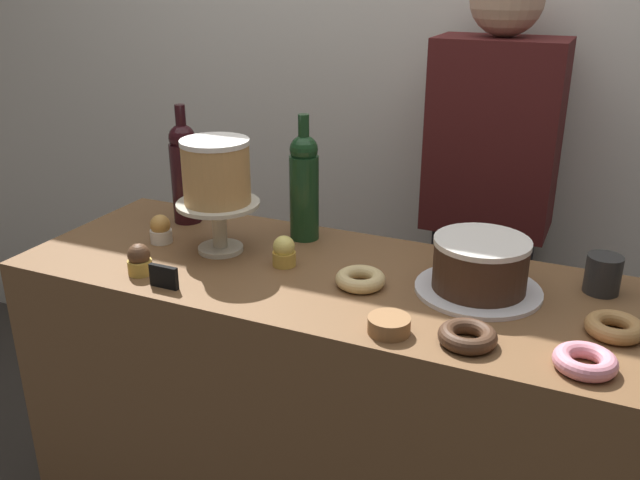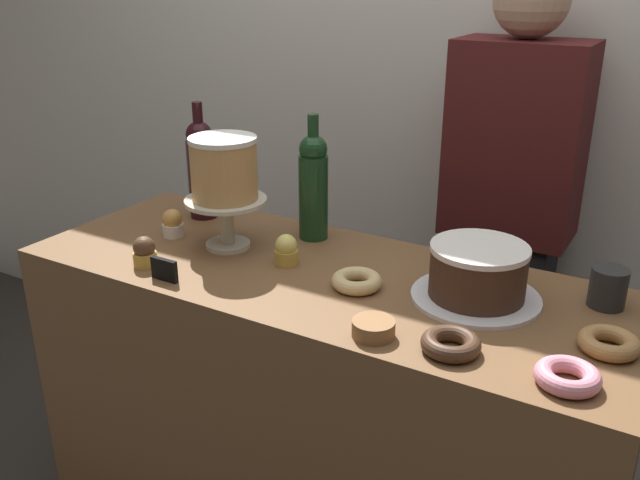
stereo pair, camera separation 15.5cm
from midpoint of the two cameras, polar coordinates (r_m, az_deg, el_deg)
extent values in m
cube|color=silver|center=(2.24, 7.16, 14.66)|extent=(6.00, 0.05, 2.60)
cube|color=brown|center=(1.82, -2.53, -15.96)|extent=(1.45, 0.54, 0.92)
cylinder|color=beige|center=(1.73, -10.89, -0.75)|extent=(0.11, 0.11, 0.01)
cylinder|color=beige|center=(1.70, -11.03, 1.09)|extent=(0.04, 0.04, 0.11)
cylinder|color=beige|center=(1.69, -11.17, 2.95)|extent=(0.20, 0.20, 0.01)
cylinder|color=tan|center=(1.66, -11.36, 5.43)|extent=(0.16, 0.16, 0.14)
cylinder|color=white|center=(1.64, -11.56, 8.01)|extent=(0.17, 0.17, 0.01)
cylinder|color=white|center=(1.51, 10.27, -4.19)|extent=(0.28, 0.28, 0.01)
cylinder|color=#3D2619|center=(1.49, 10.41, -2.26)|extent=(0.20, 0.20, 0.10)
cylinder|color=white|center=(1.46, 10.56, -0.23)|extent=(0.21, 0.21, 0.01)
cylinder|color=#193D1E|center=(1.75, -3.88, 3.51)|extent=(0.08, 0.08, 0.22)
sphere|color=#193D1E|center=(1.71, -3.99, 7.55)|extent=(0.07, 0.07, 0.07)
cylinder|color=#193D1E|center=(1.70, -4.03, 9.21)|extent=(0.03, 0.03, 0.08)
cylinder|color=black|center=(1.91, -13.52, 4.62)|extent=(0.08, 0.08, 0.22)
sphere|color=black|center=(1.88, -13.86, 8.31)|extent=(0.07, 0.07, 0.07)
cylinder|color=black|center=(1.87, -14.00, 9.82)|extent=(0.03, 0.03, 0.08)
cylinder|color=white|center=(1.81, -15.61, 0.27)|extent=(0.06, 0.06, 0.03)
sphere|color=#CC9347|center=(1.80, -15.71, 1.19)|extent=(0.05, 0.05, 0.05)
cylinder|color=gold|center=(1.64, -17.51, -2.23)|extent=(0.06, 0.06, 0.03)
sphere|color=brown|center=(1.63, -17.63, -1.23)|extent=(0.05, 0.05, 0.05)
cylinder|color=gold|center=(1.62, -5.71, -1.57)|extent=(0.06, 0.06, 0.03)
sphere|color=#EFDB6B|center=(1.61, -5.75, -0.55)|extent=(0.05, 0.05, 0.05)
torus|color=pink|center=(1.27, 18.11, -9.74)|extent=(0.11, 0.11, 0.03)
torus|color=#E0C17F|center=(1.51, 0.47, -3.38)|extent=(0.11, 0.11, 0.03)
torus|color=#472D1E|center=(1.30, 8.93, -8.06)|extent=(0.11, 0.11, 0.03)
torus|color=#B27F47|center=(1.40, 20.62, -6.94)|extent=(0.11, 0.11, 0.03)
cylinder|color=olive|center=(1.33, 2.45, -7.64)|extent=(0.08, 0.08, 0.01)
cylinder|color=olive|center=(1.32, 2.46, -7.22)|extent=(0.08, 0.08, 0.01)
cylinder|color=olive|center=(1.32, 2.47, -6.81)|extent=(0.08, 0.08, 0.01)
cube|color=black|center=(1.55, -15.79, -3.05)|extent=(0.07, 0.01, 0.05)
cylinder|color=#282828|center=(1.56, 20.08, -2.78)|extent=(0.08, 0.08, 0.08)
cube|color=black|center=(2.28, 10.85, -8.89)|extent=(0.28, 0.18, 0.85)
cube|color=#4C1919|center=(2.02, 12.26, 8.47)|extent=(0.36, 0.22, 0.55)
camera|label=1|loc=(0.08, -92.86, -1.15)|focal=38.15mm
camera|label=2|loc=(0.08, 87.14, 1.15)|focal=38.15mm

